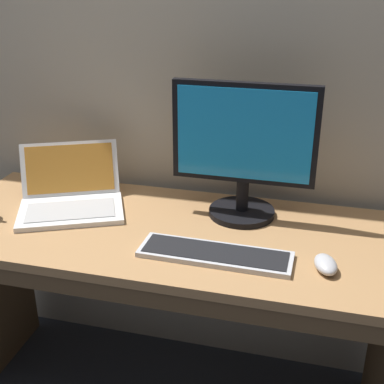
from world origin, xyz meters
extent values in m
cube|color=#ADA38E|center=(0.00, 0.37, 1.39)|extent=(5.17, 0.04, 2.78)
cube|color=#A87A4C|center=(0.00, 0.00, 0.75)|extent=(1.53, 0.63, 0.03)
cube|color=brown|center=(0.00, -0.30, 0.71)|extent=(1.47, 0.02, 0.06)
cube|color=white|center=(-0.35, 0.02, 0.78)|extent=(0.42, 0.36, 0.02)
cube|color=#ACACAC|center=(-0.34, 0.01, 0.79)|extent=(0.33, 0.26, 0.00)
cube|color=white|center=(-0.41, 0.16, 0.88)|extent=(0.35, 0.22, 0.18)
cube|color=#C67F2D|center=(-0.41, 0.16, 0.88)|extent=(0.31, 0.19, 0.16)
cylinder|color=black|center=(0.23, 0.16, 0.78)|extent=(0.23, 0.23, 0.02)
cylinder|color=black|center=(0.23, 0.16, 0.84)|extent=(0.04, 0.04, 0.11)
cube|color=black|center=(0.23, 0.15, 1.07)|extent=(0.47, 0.03, 0.33)
cube|color=#198CD8|center=(0.23, 0.13, 1.07)|extent=(0.44, 0.00, 0.30)
cube|color=#BCBCC1|center=(0.20, -0.14, 0.78)|extent=(0.46, 0.14, 0.02)
cube|color=black|center=(0.20, -0.14, 0.79)|extent=(0.43, 0.12, 0.00)
ellipsoid|color=#B7B7BC|center=(0.52, -0.13, 0.79)|extent=(0.09, 0.12, 0.04)
camera|label=1|loc=(0.46, -1.45, 1.57)|focal=48.60mm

